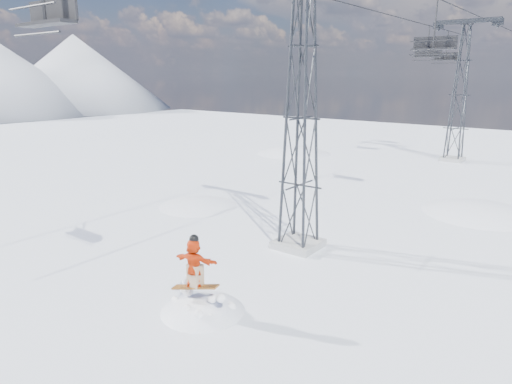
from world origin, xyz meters
TOP-DOWN VIEW (x-y plane):
  - ground at (0.00, 0.00)m, footprint 120.00×120.00m
  - snow_terrain at (-4.77, 21.24)m, footprint 39.00×37.00m
  - lift_tower_near at (0.80, 8.00)m, footprint 5.20×1.80m
  - lift_tower_far at (0.80, 33.00)m, footprint 5.20×1.80m
  - haul_cables at (0.80, 19.50)m, footprint 4.46×51.00m
  - snowboarder_jump at (1.27, 1.55)m, footprint 4.40×4.40m
  - lift_chair_near at (-1.40, -1.02)m, footprint 2.17×0.62m
  - lift_chair_mid at (3.00, 17.23)m, footprint 2.19×0.63m
  - lift_chair_far at (-1.40, 30.73)m, footprint 2.13×0.61m
  - lift_chair_extra at (-1.40, 36.13)m, footprint 2.23×0.64m

SIDE VIEW (x-z plane):
  - snow_terrain at x=-4.77m, z-range -20.59..1.41m
  - snowboarder_jump at x=1.27m, z-range -4.93..1.64m
  - ground at x=0.00m, z-range 0.00..0.00m
  - lift_tower_near at x=0.80m, z-range -0.24..11.18m
  - lift_tower_far at x=0.80m, z-range -0.24..11.18m
  - lift_chair_extra at x=-1.40m, z-range 7.25..10.02m
  - lift_chair_mid at x=3.00m, z-range 7.32..10.03m
  - lift_chair_near at x=-1.40m, z-range 7.36..10.04m
  - lift_chair_far at x=-1.40m, z-range 7.42..10.06m
  - haul_cables at x=0.80m, z-range 10.82..10.88m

